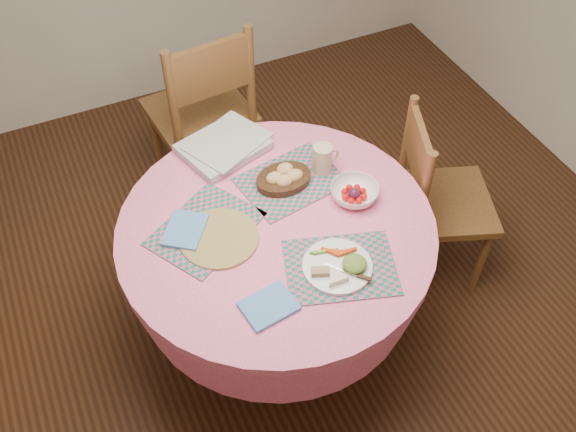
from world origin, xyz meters
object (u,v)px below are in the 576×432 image
(dining_table, at_px, (277,256))
(wicker_trivet, at_px, (219,238))
(chair_right, at_px, (437,197))
(dinner_plate, at_px, (340,265))
(bread_bowl, at_px, (284,178))
(fruit_bowl, at_px, (354,193))
(chair_back, at_px, (204,111))
(latte_mug, at_px, (323,159))

(dining_table, relative_size, wicker_trivet, 4.13)
(chair_right, xyz_separation_m, dinner_plate, (-0.71, -0.35, 0.29))
(dining_table, bearing_deg, bread_bowl, 57.79)
(bread_bowl, relative_size, fruit_bowl, 0.98)
(chair_right, relative_size, wicker_trivet, 3.08)
(chair_back, bearing_deg, dining_table, 81.78)
(chair_right, bearing_deg, chair_back, 59.71)
(dinner_plate, distance_m, fruit_bowl, 0.36)
(chair_back, height_order, bread_bowl, chair_back)
(chair_right, height_order, bread_bowl, chair_right)
(chair_right, xyz_separation_m, wicker_trivet, (-1.05, -0.03, 0.27))
(dining_table, distance_m, wicker_trivet, 0.30)
(chair_right, distance_m, wicker_trivet, 1.09)
(dinner_plate, height_order, latte_mug, latte_mug)
(dining_table, distance_m, chair_right, 0.83)
(fruit_bowl, bearing_deg, chair_right, 6.66)
(wicker_trivet, bearing_deg, fruit_bowl, -2.72)
(fruit_bowl, bearing_deg, chair_back, 105.96)
(dining_table, bearing_deg, dinner_plate, -66.90)
(fruit_bowl, bearing_deg, wicker_trivet, 177.28)
(fruit_bowl, bearing_deg, dining_table, -179.92)
(dinner_plate, bearing_deg, dining_table, 113.10)
(wicker_trivet, bearing_deg, latte_mug, 17.73)
(bread_bowl, bearing_deg, dinner_plate, -89.78)
(dining_table, height_order, latte_mug, latte_mug)
(chair_right, height_order, fruit_bowl, chair_right)
(chair_back, relative_size, dinner_plate, 4.14)
(chair_back, bearing_deg, latte_mug, 101.38)
(chair_right, distance_m, dinner_plate, 0.84)
(dining_table, bearing_deg, chair_right, 3.97)
(latte_mug, bearing_deg, dining_table, -146.93)
(dinner_plate, height_order, fruit_bowl, fruit_bowl)
(wicker_trivet, relative_size, bread_bowl, 1.30)
(dining_table, height_order, fruit_bowl, fruit_bowl)
(latte_mug, bearing_deg, chair_right, -14.36)
(dining_table, xyz_separation_m, chair_right, (0.83, 0.06, -0.07))
(chair_right, height_order, latte_mug, chair_right)
(chair_right, height_order, dinner_plate, chair_right)
(dining_table, height_order, chair_back, chair_back)
(chair_right, distance_m, bread_bowl, 0.78)
(dining_table, relative_size, dinner_plate, 4.88)
(dining_table, distance_m, bread_bowl, 0.32)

